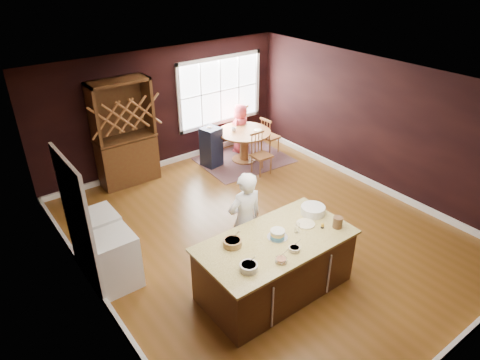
{
  "coord_description": "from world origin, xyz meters",
  "views": [
    {
      "loc": [
        -4.16,
        -4.84,
        4.58
      ],
      "look_at": [
        -0.3,
        0.28,
        1.05
      ],
      "focal_mm": 32.0,
      "sensor_mm": 36.0,
      "label": 1
    }
  ],
  "objects_px": {
    "washer": "(115,261)",
    "chair_south": "(262,154)",
    "kitchen_island": "(275,266)",
    "hutch": "(124,133)",
    "chair_east": "(270,135)",
    "high_chair": "(211,146)",
    "layer_cake": "(278,234)",
    "seated_woman": "(241,128)",
    "toddler": "(209,132)",
    "dryer": "(99,239)",
    "chair_north": "(236,125)",
    "baker": "(245,220)",
    "dining_table": "(244,140)"
  },
  "relations": [
    {
      "from": "seated_woman",
      "to": "toddler",
      "type": "relative_size",
      "value": 4.73
    },
    {
      "from": "chair_east",
      "to": "high_chair",
      "type": "relative_size",
      "value": 0.96
    },
    {
      "from": "baker",
      "to": "seated_woman",
      "type": "distance_m",
      "value": 4.34
    },
    {
      "from": "dining_table",
      "to": "layer_cake",
      "type": "height_order",
      "value": "layer_cake"
    },
    {
      "from": "chair_south",
      "to": "chair_north",
      "type": "xyz_separation_m",
      "value": [
        0.5,
        1.61,
        0.06
      ]
    },
    {
      "from": "chair_north",
      "to": "washer",
      "type": "distance_m",
      "value": 5.54
    },
    {
      "from": "layer_cake",
      "to": "dryer",
      "type": "distance_m",
      "value": 2.89
    },
    {
      "from": "chair_north",
      "to": "toddler",
      "type": "relative_size",
      "value": 4.19
    },
    {
      "from": "washer",
      "to": "chair_south",
      "type": "bearing_deg",
      "value": 20.24
    },
    {
      "from": "chair_east",
      "to": "high_chair",
      "type": "distance_m",
      "value": 1.58
    },
    {
      "from": "chair_south",
      "to": "high_chair",
      "type": "height_order",
      "value": "high_chair"
    },
    {
      "from": "chair_east",
      "to": "hutch",
      "type": "xyz_separation_m",
      "value": [
        -3.42,
        0.71,
        0.66
      ]
    },
    {
      "from": "kitchen_island",
      "to": "hutch",
      "type": "height_order",
      "value": "hutch"
    },
    {
      "from": "toddler",
      "to": "washer",
      "type": "distance_m",
      "value": 4.33
    },
    {
      "from": "chair_south",
      "to": "hutch",
      "type": "distance_m",
      "value": 2.99
    },
    {
      "from": "chair_north",
      "to": "dryer",
      "type": "xyz_separation_m",
      "value": [
        -4.57,
        -2.48,
        -0.08
      ]
    },
    {
      "from": "high_chair",
      "to": "washer",
      "type": "xyz_separation_m",
      "value": [
        -3.4,
        -2.51,
        -0.04
      ]
    },
    {
      "from": "kitchen_island",
      "to": "baker",
      "type": "xyz_separation_m",
      "value": [
        0.02,
        0.76,
        0.39
      ]
    },
    {
      "from": "seated_woman",
      "to": "washer",
      "type": "relative_size",
      "value": 1.37
    },
    {
      "from": "chair_north",
      "to": "hutch",
      "type": "height_order",
      "value": "hutch"
    },
    {
      "from": "kitchen_island",
      "to": "washer",
      "type": "bearing_deg",
      "value": 140.37
    },
    {
      "from": "kitchen_island",
      "to": "chair_south",
      "type": "distance_m",
      "value": 3.76
    },
    {
      "from": "chair_south",
      "to": "dryer",
      "type": "relative_size",
      "value": 1.04
    },
    {
      "from": "layer_cake",
      "to": "hutch",
      "type": "height_order",
      "value": "hutch"
    },
    {
      "from": "hutch",
      "to": "kitchen_island",
      "type": "bearing_deg",
      "value": -86.12
    },
    {
      "from": "kitchen_island",
      "to": "toddler",
      "type": "relative_size",
      "value": 8.74
    },
    {
      "from": "baker",
      "to": "seated_woman",
      "type": "bearing_deg",
      "value": -122.57
    },
    {
      "from": "seated_woman",
      "to": "washer",
      "type": "distance_m",
      "value": 5.2
    },
    {
      "from": "hutch",
      "to": "dryer",
      "type": "bearing_deg",
      "value": -123.68
    },
    {
      "from": "kitchen_island",
      "to": "high_chair",
      "type": "height_order",
      "value": "high_chair"
    },
    {
      "from": "high_chair",
      "to": "dryer",
      "type": "xyz_separation_m",
      "value": [
        -3.4,
        -1.87,
        -0.03
      ]
    },
    {
      "from": "seated_woman",
      "to": "high_chair",
      "type": "height_order",
      "value": "seated_woman"
    },
    {
      "from": "washer",
      "to": "dryer",
      "type": "distance_m",
      "value": 0.64
    },
    {
      "from": "toddler",
      "to": "baker",
      "type": "bearing_deg",
      "value": -114.84
    },
    {
      "from": "seated_woman",
      "to": "high_chair",
      "type": "relative_size",
      "value": 1.25
    },
    {
      "from": "chair_north",
      "to": "dryer",
      "type": "height_order",
      "value": "chair_north"
    },
    {
      "from": "baker",
      "to": "chair_south",
      "type": "relative_size",
      "value": 1.72
    },
    {
      "from": "toddler",
      "to": "washer",
      "type": "height_order",
      "value": "toddler"
    },
    {
      "from": "layer_cake",
      "to": "seated_woman",
      "type": "bearing_deg",
      "value": 59.03
    },
    {
      "from": "chair_north",
      "to": "toddler",
      "type": "distance_m",
      "value": 1.28
    },
    {
      "from": "baker",
      "to": "hutch",
      "type": "height_order",
      "value": "hutch"
    },
    {
      "from": "washer",
      "to": "dryer",
      "type": "bearing_deg",
      "value": 90.0
    },
    {
      "from": "dining_table",
      "to": "washer",
      "type": "distance_m",
      "value": 4.75
    },
    {
      "from": "chair_north",
      "to": "high_chair",
      "type": "relative_size",
      "value": 1.11
    },
    {
      "from": "kitchen_island",
      "to": "hutch",
      "type": "relative_size",
      "value": 1.0
    },
    {
      "from": "high_chair",
      "to": "kitchen_island",
      "type": "bearing_deg",
      "value": -121.93
    },
    {
      "from": "kitchen_island",
      "to": "high_chair",
      "type": "xyz_separation_m",
      "value": [
        1.56,
        4.03,
        0.05
      ]
    },
    {
      "from": "chair_east",
      "to": "hutch",
      "type": "bearing_deg",
      "value": 73.67
    },
    {
      "from": "toddler",
      "to": "seated_woman",
      "type": "bearing_deg",
      "value": 6.61
    },
    {
      "from": "kitchen_island",
      "to": "chair_south",
      "type": "xyz_separation_m",
      "value": [
        2.24,
        3.02,
        0.04
      ]
    }
  ]
}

